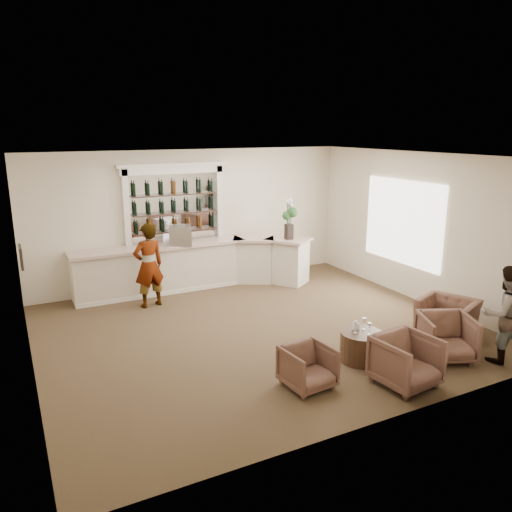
{
  "coord_description": "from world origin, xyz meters",
  "views": [
    {
      "loc": [
        -4.13,
        -7.99,
        3.8
      ],
      "look_at": [
        0.4,
        0.9,
        1.22
      ],
      "focal_mm": 35.0,
      "sensor_mm": 36.0,
      "label": 1
    }
  ],
  "objects_px": {
    "armchair_right": "(446,337)",
    "espresso_machine": "(180,235)",
    "armchair_center": "(406,361)",
    "armchair_left": "(308,367)",
    "cocktail_table": "(361,346)",
    "guest": "(505,314)",
    "flower_vase": "(289,217)",
    "sommelier": "(149,265)",
    "bar_counter": "(196,265)",
    "armchair_far": "(447,316)"
  },
  "relations": [
    {
      "from": "armchair_right",
      "to": "espresso_machine",
      "type": "xyz_separation_m",
      "value": [
        -2.8,
        5.45,
        0.98
      ]
    },
    {
      "from": "armchair_center",
      "to": "armchair_right",
      "type": "bearing_deg",
      "value": 10.99
    },
    {
      "from": "armchair_center",
      "to": "armchair_right",
      "type": "relative_size",
      "value": 1.02
    },
    {
      "from": "armchair_left",
      "to": "armchair_right",
      "type": "height_order",
      "value": "armchair_right"
    },
    {
      "from": "cocktail_table",
      "to": "armchair_right",
      "type": "xyz_separation_m",
      "value": [
        1.31,
        -0.59,
        0.13
      ]
    },
    {
      "from": "cocktail_table",
      "to": "espresso_machine",
      "type": "xyz_separation_m",
      "value": [
        -1.49,
        4.86,
        1.12
      ]
    },
    {
      "from": "guest",
      "to": "armchair_center",
      "type": "relative_size",
      "value": 1.93
    },
    {
      "from": "armchair_left",
      "to": "espresso_machine",
      "type": "height_order",
      "value": "espresso_machine"
    },
    {
      "from": "cocktail_table",
      "to": "flower_vase",
      "type": "bearing_deg",
      "value": 75.67
    },
    {
      "from": "armchair_left",
      "to": "armchair_center",
      "type": "distance_m",
      "value": 1.49
    },
    {
      "from": "sommelier",
      "to": "armchair_right",
      "type": "bearing_deg",
      "value": 118.33
    },
    {
      "from": "guest",
      "to": "armchair_center",
      "type": "bearing_deg",
      "value": 19.14
    },
    {
      "from": "bar_counter",
      "to": "flower_vase",
      "type": "bearing_deg",
      "value": -17.54
    },
    {
      "from": "espresso_machine",
      "to": "flower_vase",
      "type": "xyz_separation_m",
      "value": [
        2.57,
        -0.63,
        0.34
      ]
    },
    {
      "from": "espresso_machine",
      "to": "flower_vase",
      "type": "relative_size",
      "value": 0.51
    },
    {
      "from": "armchair_left",
      "to": "flower_vase",
      "type": "distance_m",
      "value": 5.34
    },
    {
      "from": "armchair_right",
      "to": "espresso_machine",
      "type": "relative_size",
      "value": 1.64
    },
    {
      "from": "armchair_left",
      "to": "espresso_machine",
      "type": "xyz_separation_m",
      "value": [
        -0.2,
        5.21,
        1.04
      ]
    },
    {
      "from": "cocktail_table",
      "to": "espresso_machine",
      "type": "height_order",
      "value": "espresso_machine"
    },
    {
      "from": "sommelier",
      "to": "armchair_left",
      "type": "height_order",
      "value": "sommelier"
    },
    {
      "from": "cocktail_table",
      "to": "armchair_far",
      "type": "height_order",
      "value": "armchair_far"
    },
    {
      "from": "armchair_center",
      "to": "armchair_far",
      "type": "relative_size",
      "value": 0.85
    },
    {
      "from": "armchair_far",
      "to": "espresso_machine",
      "type": "relative_size",
      "value": 1.97
    },
    {
      "from": "cocktail_table",
      "to": "armchair_right",
      "type": "bearing_deg",
      "value": -24.3
    },
    {
      "from": "sommelier",
      "to": "guest",
      "type": "relative_size",
      "value": 1.12
    },
    {
      "from": "sommelier",
      "to": "armchair_left",
      "type": "relative_size",
      "value": 2.6
    },
    {
      "from": "cocktail_table",
      "to": "espresso_machine",
      "type": "distance_m",
      "value": 5.21
    },
    {
      "from": "sommelier",
      "to": "espresso_machine",
      "type": "relative_size",
      "value": 3.59
    },
    {
      "from": "bar_counter",
      "to": "cocktail_table",
      "type": "bearing_deg",
      "value": -77.39
    },
    {
      "from": "armchair_far",
      "to": "espresso_machine",
      "type": "xyz_separation_m",
      "value": [
        -3.7,
        4.65,
        1.04
      ]
    },
    {
      "from": "cocktail_table",
      "to": "armchair_far",
      "type": "distance_m",
      "value": 2.22
    },
    {
      "from": "bar_counter",
      "to": "armchair_right",
      "type": "height_order",
      "value": "bar_counter"
    },
    {
      "from": "armchair_left",
      "to": "armchair_far",
      "type": "xyz_separation_m",
      "value": [
        3.49,
        0.56,
        0.01
      ]
    },
    {
      "from": "armchair_far",
      "to": "flower_vase",
      "type": "xyz_separation_m",
      "value": [
        -1.13,
        4.02,
        1.37
      ]
    },
    {
      "from": "armchair_left",
      "to": "armchair_right",
      "type": "xyz_separation_m",
      "value": [
        2.59,
        -0.25,
        0.06
      ]
    },
    {
      "from": "sommelier",
      "to": "armchair_center",
      "type": "relative_size",
      "value": 2.15
    },
    {
      "from": "flower_vase",
      "to": "armchair_right",
      "type": "bearing_deg",
      "value": -87.28
    },
    {
      "from": "sommelier",
      "to": "bar_counter",
      "type": "bearing_deg",
      "value": -161.1
    },
    {
      "from": "bar_counter",
      "to": "armchair_right",
      "type": "relative_size",
      "value": 6.77
    },
    {
      "from": "armchair_center",
      "to": "espresso_machine",
      "type": "bearing_deg",
      "value": 98.99
    },
    {
      "from": "bar_counter",
      "to": "guest",
      "type": "height_order",
      "value": "guest"
    },
    {
      "from": "armchair_left",
      "to": "flower_vase",
      "type": "relative_size",
      "value": 0.71
    },
    {
      "from": "sommelier",
      "to": "flower_vase",
      "type": "distance_m",
      "value": 3.6
    },
    {
      "from": "guest",
      "to": "espresso_machine",
      "type": "relative_size",
      "value": 3.22
    },
    {
      "from": "bar_counter",
      "to": "espresso_machine",
      "type": "bearing_deg",
      "value": -170.76
    },
    {
      "from": "cocktail_table",
      "to": "armchair_left",
      "type": "xyz_separation_m",
      "value": [
        -1.28,
        -0.35,
        0.07
      ]
    },
    {
      "from": "cocktail_table",
      "to": "flower_vase",
      "type": "distance_m",
      "value": 4.61
    },
    {
      "from": "cocktail_table",
      "to": "espresso_machine",
      "type": "bearing_deg",
      "value": 106.99
    },
    {
      "from": "armchair_far",
      "to": "flower_vase",
      "type": "height_order",
      "value": "flower_vase"
    },
    {
      "from": "armchair_left",
      "to": "bar_counter",
      "type": "bearing_deg",
      "value": 82.79
    }
  ]
}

